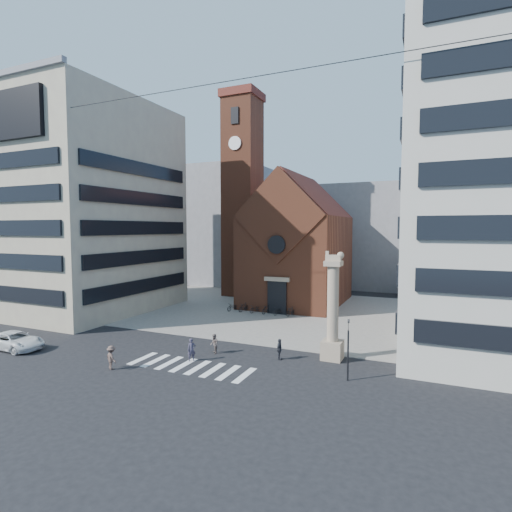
# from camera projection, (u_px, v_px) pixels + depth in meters

# --- Properties ---
(ground) EXTENTS (120.00, 120.00, 0.00)m
(ground) POSITION_uv_depth(u_px,v_px,m) (205.00, 354.00, 33.20)
(ground) COLOR black
(ground) RESTS_ON ground
(piazza) EXTENTS (46.00, 30.00, 0.05)m
(piazza) POSITION_uv_depth(u_px,v_px,m) (283.00, 311.00, 50.53)
(piazza) COLOR gray
(piazza) RESTS_ON ground
(zebra_crossing) EXTENTS (10.20, 3.20, 0.01)m
(zebra_crossing) POSITION_uv_depth(u_px,v_px,m) (191.00, 366.00, 30.24)
(zebra_crossing) COLOR white
(zebra_crossing) RESTS_ON ground
(church) EXTENTS (12.00, 16.65, 18.00)m
(church) POSITION_uv_depth(u_px,v_px,m) (298.00, 246.00, 55.49)
(church) COLOR brown
(church) RESTS_ON ground
(campanile) EXTENTS (5.50, 5.50, 31.20)m
(campanile) POSITION_uv_depth(u_px,v_px,m) (243.00, 194.00, 61.68)
(campanile) COLOR brown
(campanile) RESTS_ON ground
(building_left) EXTENTS (18.00, 20.00, 26.00)m
(building_left) POSITION_uv_depth(u_px,v_px,m) (83.00, 208.00, 51.11)
(building_left) COLOR tan
(building_left) RESTS_ON ground
(bg_block_left) EXTENTS (16.00, 14.00, 22.00)m
(bg_block_left) POSITION_uv_depth(u_px,v_px,m) (223.00, 225.00, 77.00)
(bg_block_left) COLOR gray
(bg_block_left) RESTS_ON ground
(bg_block_mid) EXTENTS (14.00, 12.00, 18.00)m
(bg_block_mid) POSITION_uv_depth(u_px,v_px,m) (365.00, 236.00, 71.21)
(bg_block_mid) COLOR gray
(bg_block_mid) RESTS_ON ground
(bg_block_right) EXTENTS (16.00, 14.00, 24.00)m
(bg_block_right) POSITION_uv_depth(u_px,v_px,m) (468.00, 218.00, 61.80)
(bg_block_right) COLOR gray
(bg_block_right) RESTS_ON ground
(lion_column) EXTENTS (1.63, 1.60, 8.68)m
(lion_column) POSITION_uv_depth(u_px,v_px,m) (333.00, 317.00, 31.66)
(lion_column) COLOR gray
(lion_column) RESTS_ON ground
(traffic_light) EXTENTS (0.13, 0.16, 4.30)m
(traffic_light) POSITION_uv_depth(u_px,v_px,m) (348.00, 348.00, 27.29)
(traffic_light) COLOR black
(traffic_light) RESTS_ON ground
(white_car) EXTENTS (5.49, 2.60, 1.51)m
(white_car) POSITION_uv_depth(u_px,v_px,m) (14.00, 341.00, 34.46)
(white_car) COLOR white
(white_car) RESTS_ON ground
(pedestrian_0) EXTENTS (0.77, 0.75, 1.78)m
(pedestrian_0) POSITION_uv_depth(u_px,v_px,m) (192.00, 350.00, 31.44)
(pedestrian_0) COLOR #312D3F
(pedestrian_0) RESTS_ON ground
(pedestrian_1) EXTENTS (0.96, 1.00, 1.63)m
(pedestrian_1) POSITION_uv_depth(u_px,v_px,m) (214.00, 344.00, 33.31)
(pedestrian_1) COLOR #665751
(pedestrian_1) RESTS_ON ground
(pedestrian_2) EXTENTS (0.45, 1.00, 1.68)m
(pedestrian_2) POSITION_uv_depth(u_px,v_px,m) (279.00, 349.00, 31.74)
(pedestrian_2) COLOR #27282F
(pedestrian_2) RESTS_ON ground
(pedestrian_3) EXTENTS (1.30, 1.01, 1.78)m
(pedestrian_3) POSITION_uv_depth(u_px,v_px,m) (111.00, 358.00, 29.55)
(pedestrian_3) COLOR brown
(pedestrian_3) RESTS_ON ground
(scooter_0) EXTENTS (1.21, 1.95, 0.97)m
(scooter_0) POSITION_uv_depth(u_px,v_px,m) (233.00, 307.00, 50.44)
(scooter_0) COLOR black
(scooter_0) RESTS_ON piazza
(scooter_1) EXTENTS (1.06, 1.85, 1.07)m
(scooter_1) POSITION_uv_depth(u_px,v_px,m) (244.00, 307.00, 49.81)
(scooter_1) COLOR black
(scooter_1) RESTS_ON piazza
(scooter_2) EXTENTS (1.21, 1.95, 0.97)m
(scooter_2) POSITION_uv_depth(u_px,v_px,m) (255.00, 309.00, 49.19)
(scooter_2) COLOR black
(scooter_2) RESTS_ON piazza
(scooter_3) EXTENTS (1.06, 1.85, 1.07)m
(scooter_3) POSITION_uv_depth(u_px,v_px,m) (267.00, 309.00, 48.56)
(scooter_3) COLOR black
(scooter_3) RESTS_ON piazza
(scooter_4) EXTENTS (1.21, 1.95, 0.97)m
(scooter_4) POSITION_uv_depth(u_px,v_px,m) (279.00, 311.00, 47.94)
(scooter_4) COLOR black
(scooter_4) RESTS_ON piazza
(scooter_5) EXTENTS (1.06, 1.85, 1.07)m
(scooter_5) POSITION_uv_depth(u_px,v_px,m) (291.00, 312.00, 47.31)
(scooter_5) COLOR black
(scooter_5) RESTS_ON piazza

